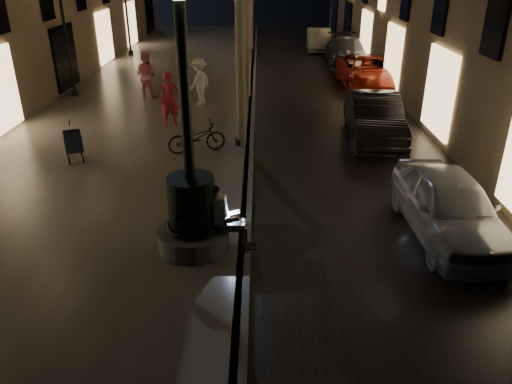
{
  "coord_description": "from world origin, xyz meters",
  "views": [
    {
      "loc": [
        0.28,
        -6.51,
        5.41
      ],
      "look_at": [
        0.23,
        3.0,
        0.94
      ],
      "focal_mm": 35.0,
      "sensor_mm": 36.0,
      "label": 1
    }
  ],
  "objects_px": {
    "lamp_left_b": "(63,19)",
    "pedestrian_red": "(170,99)",
    "car_fifth": "(318,40)",
    "stroller": "(73,142)",
    "car_front": "(449,206)",
    "car_second": "(374,118)",
    "lamp_curb_b": "(245,14)",
    "pedestrian_white": "(199,81)",
    "lamp_curb_a": "(238,43)",
    "bicycle": "(197,137)",
    "seated_man_laptop": "(224,215)",
    "car_third": "(367,72)",
    "pedestrian_pink": "(146,75)",
    "fountain_lamppost": "(191,201)",
    "lamp_curb_c": "(249,0)",
    "lamp_left_c": "(125,0)",
    "car_rear": "(346,51)"
  },
  "relations": [
    {
      "from": "seated_man_laptop",
      "to": "lamp_curb_a",
      "type": "distance_m",
      "value": 6.44
    },
    {
      "from": "car_second",
      "to": "bicycle",
      "type": "bearing_deg",
      "value": -158.93
    },
    {
      "from": "car_third",
      "to": "lamp_left_b",
      "type": "bearing_deg",
      "value": -170.73
    },
    {
      "from": "lamp_curb_b",
      "to": "stroller",
      "type": "height_order",
      "value": "lamp_curb_b"
    },
    {
      "from": "pedestrian_pink",
      "to": "fountain_lamppost",
      "type": "bearing_deg",
      "value": 121.67
    },
    {
      "from": "lamp_left_b",
      "to": "lamp_left_c",
      "type": "xyz_separation_m",
      "value": [
        0.0,
        10.0,
        0.0
      ]
    },
    {
      "from": "lamp_curb_b",
      "to": "lamp_left_b",
      "type": "xyz_separation_m",
      "value": [
        -7.1,
        -2.0,
        0.0
      ]
    },
    {
      "from": "car_third",
      "to": "pedestrian_white",
      "type": "xyz_separation_m",
      "value": [
        -7.23,
        -3.53,
        0.37
      ]
    },
    {
      "from": "car_third",
      "to": "pedestrian_red",
      "type": "bearing_deg",
      "value": -142.68
    },
    {
      "from": "lamp_curb_c",
      "to": "lamp_left_c",
      "type": "xyz_separation_m",
      "value": [
        -7.1,
        0.0,
        0.0
      ]
    },
    {
      "from": "lamp_curb_b",
      "to": "car_second",
      "type": "relative_size",
      "value": 1.08
    },
    {
      "from": "lamp_curb_b",
      "to": "car_front",
      "type": "relative_size",
      "value": 1.19
    },
    {
      "from": "fountain_lamppost",
      "to": "lamp_curb_c",
      "type": "height_order",
      "value": "fountain_lamppost"
    },
    {
      "from": "fountain_lamppost",
      "to": "lamp_curb_a",
      "type": "bearing_deg",
      "value": 83.35
    },
    {
      "from": "car_front",
      "to": "pedestrian_red",
      "type": "distance_m",
      "value": 10.04
    },
    {
      "from": "car_front",
      "to": "bicycle",
      "type": "xyz_separation_m",
      "value": [
        -5.83,
        4.51,
        -0.04
      ]
    },
    {
      "from": "car_fifth",
      "to": "lamp_left_c",
      "type": "bearing_deg",
      "value": -164.91
    },
    {
      "from": "car_third",
      "to": "bicycle",
      "type": "bearing_deg",
      "value": -128.02
    },
    {
      "from": "car_third",
      "to": "car_second",
      "type": "bearing_deg",
      "value": -100.34
    },
    {
      "from": "lamp_left_b",
      "to": "car_second",
      "type": "relative_size",
      "value": 1.08
    },
    {
      "from": "car_third",
      "to": "car_fifth",
      "type": "relative_size",
      "value": 1.23
    },
    {
      "from": "car_front",
      "to": "car_fifth",
      "type": "relative_size",
      "value": 0.98
    },
    {
      "from": "lamp_curb_c",
      "to": "fountain_lamppost",
      "type": "bearing_deg",
      "value": -91.82
    },
    {
      "from": "pedestrian_pink",
      "to": "bicycle",
      "type": "bearing_deg",
      "value": 129.43
    },
    {
      "from": "stroller",
      "to": "pedestrian_white",
      "type": "height_order",
      "value": "pedestrian_white"
    },
    {
      "from": "lamp_left_b",
      "to": "pedestrian_red",
      "type": "xyz_separation_m",
      "value": [
        4.67,
        -3.99,
        -2.14
      ]
    },
    {
      "from": "lamp_curb_b",
      "to": "pedestrian_white",
      "type": "distance_m",
      "value": 4.29
    },
    {
      "from": "car_fifth",
      "to": "pedestrian_pink",
      "type": "xyz_separation_m",
      "value": [
        -8.35,
        -12.82,
        0.45
      ]
    },
    {
      "from": "pedestrian_pink",
      "to": "pedestrian_white",
      "type": "bearing_deg",
      "value": 173.41
    },
    {
      "from": "car_second",
      "to": "pedestrian_pink",
      "type": "xyz_separation_m",
      "value": [
        -8.26,
        4.59,
        0.4
      ]
    },
    {
      "from": "fountain_lamppost",
      "to": "car_second",
      "type": "height_order",
      "value": "fountain_lamppost"
    },
    {
      "from": "car_front",
      "to": "pedestrian_pink",
      "type": "relative_size",
      "value": 2.18
    },
    {
      "from": "lamp_curb_c",
      "to": "bicycle",
      "type": "height_order",
      "value": "lamp_curb_c"
    },
    {
      "from": "fountain_lamppost",
      "to": "lamp_curb_a",
      "type": "distance_m",
      "value": 6.37
    },
    {
      "from": "stroller",
      "to": "car_front",
      "type": "distance_m",
      "value": 9.96
    },
    {
      "from": "lamp_curb_b",
      "to": "car_third",
      "type": "distance_m",
      "value": 6.06
    },
    {
      "from": "stroller",
      "to": "car_front",
      "type": "xyz_separation_m",
      "value": [
        9.21,
        -3.8,
        -0.07
      ]
    },
    {
      "from": "lamp_left_b",
      "to": "pedestrian_pink",
      "type": "relative_size",
      "value": 2.58
    },
    {
      "from": "car_fifth",
      "to": "pedestrian_red",
      "type": "height_order",
      "value": "pedestrian_red"
    },
    {
      "from": "seated_man_laptop",
      "to": "lamp_curb_b",
      "type": "distance_m",
      "value": 14.19
    },
    {
      "from": "bicycle",
      "to": "car_front",
      "type": "bearing_deg",
      "value": -147.08
    },
    {
      "from": "pedestrian_pink",
      "to": "car_second",
      "type": "bearing_deg",
      "value": 166.98
    },
    {
      "from": "lamp_curb_a",
      "to": "car_fifth",
      "type": "xyz_separation_m",
      "value": [
        4.39,
        18.47,
        -2.55
      ]
    },
    {
      "from": "fountain_lamppost",
      "to": "lamp_left_b",
      "type": "height_order",
      "value": "fountain_lamppost"
    },
    {
      "from": "car_front",
      "to": "lamp_curb_c",
      "type": "bearing_deg",
      "value": 100.47
    },
    {
      "from": "lamp_curb_c",
      "to": "lamp_left_c",
      "type": "relative_size",
      "value": 1.0
    },
    {
      "from": "seated_man_laptop",
      "to": "car_rear",
      "type": "relative_size",
      "value": 0.26
    },
    {
      "from": "lamp_left_c",
      "to": "stroller",
      "type": "xyz_separation_m",
      "value": [
        2.49,
        -17.35,
        -2.47
      ]
    },
    {
      "from": "seated_man_laptop",
      "to": "lamp_curb_a",
      "type": "xyz_separation_m",
      "value": [
        0.09,
        6.0,
        2.33
      ]
    },
    {
      "from": "car_second",
      "to": "lamp_left_b",
      "type": "bearing_deg",
      "value": 160.55
    }
  ]
}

